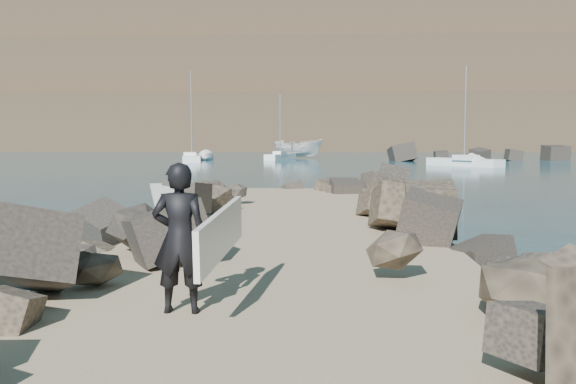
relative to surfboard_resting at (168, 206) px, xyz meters
name	(u,v)px	position (x,y,z in m)	size (l,w,h in m)	color
ground	(291,261)	(2.68, -0.69, -1.04)	(800.00, 800.00, 0.00)	#0F384C
jetty	(285,267)	(2.68, -2.69, -0.74)	(6.00, 26.00, 0.60)	#8C7759
riprap_left	(127,248)	(-0.22, -2.19, -0.54)	(2.60, 22.00, 1.00)	black
riprap_right	(451,252)	(5.58, -2.19, -0.54)	(2.60, 22.00, 1.00)	black
headland	(360,86)	(12.68, 159.31, 14.96)	(360.00, 140.00, 32.00)	#2D4919
surfboard_resting	(168,206)	(0.00, 0.00, 0.00)	(0.60, 2.38, 0.08)	silver
boat_imported	(298,149)	(0.24, 60.95, 0.08)	(2.19, 5.81, 2.25)	silver
surfer_with_board	(185,237)	(1.85, -6.66, 0.39)	(0.86, 2.05, 1.65)	black
sailboat_a	(192,158)	(-10.08, 50.57, -0.69)	(3.12, 7.85, 9.19)	white
sailboat_f	(523,150)	(35.27, 92.26, -0.69)	(2.17, 5.39, 6.54)	white
sailboat_b	(280,157)	(-1.48, 55.63, -0.69)	(3.09, 5.97, 7.20)	white
sailboat_c	(464,162)	(15.25, 42.00, -0.69)	(5.70, 6.55, 8.61)	white
headland_buildings	(390,11)	(19.50, 151.50, 32.93)	(137.50, 30.50, 5.00)	white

